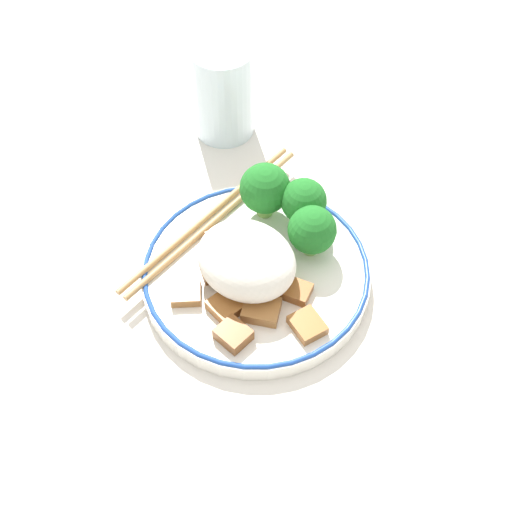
{
  "coord_description": "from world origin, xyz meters",
  "views": [
    {
      "loc": [
        -0.31,
        -0.26,
        0.56
      ],
      "look_at": [
        0.0,
        0.0,
        0.04
      ],
      "focal_mm": 50.0,
      "sensor_mm": 36.0,
      "label": 1
    }
  ],
  "objects": [
    {
      "name": "ground_plane",
      "position": [
        0.0,
        0.0,
        0.0
      ],
      "size": [
        3.0,
        3.0,
        0.0
      ],
      "primitive_type": "plane",
      "color": "silver"
    },
    {
      "name": "plate",
      "position": [
        0.0,
        0.0,
        0.01
      ],
      "size": [
        0.22,
        0.22,
        0.02
      ],
      "color": "white",
      "rests_on": "ground_plane"
    },
    {
      "name": "rice_mound",
      "position": [
        -0.01,
        -0.0,
        0.04
      ],
      "size": [
        0.08,
        0.1,
        0.05
      ],
      "color": "white",
      "rests_on": "plate"
    },
    {
      "name": "broccoli_back_left",
      "position": [
        0.05,
        -0.03,
        0.05
      ],
      "size": [
        0.05,
        0.05,
        0.05
      ],
      "color": "#7FB756",
      "rests_on": "plate"
    },
    {
      "name": "broccoli_back_center",
      "position": [
        0.07,
        0.0,
        0.05
      ],
      "size": [
        0.04,
        0.04,
        0.06
      ],
      "color": "#7FB756",
      "rests_on": "plate"
    },
    {
      "name": "broccoli_back_right",
      "position": [
        0.06,
        0.04,
        0.05
      ],
      "size": [
        0.05,
        0.05,
        0.06
      ],
      "color": "#7FB756",
      "rests_on": "plate"
    },
    {
      "name": "meat_near_front",
      "position": [
        -0.03,
        0.03,
        0.02
      ],
      "size": [
        0.04,
        0.04,
        0.01
      ],
      "color": "#995B28",
      "rests_on": "plate"
    },
    {
      "name": "meat_near_left",
      "position": [
        -0.02,
        -0.08,
        0.02
      ],
      "size": [
        0.03,
        0.04,
        0.01
      ],
      "color": "#995B28",
      "rests_on": "plate"
    },
    {
      "name": "meat_near_right",
      "position": [
        -0.06,
        0.03,
        0.02
      ],
      "size": [
        0.04,
        0.04,
        0.01
      ],
      "color": "#9E6633",
      "rests_on": "plate"
    },
    {
      "name": "meat_near_back",
      "position": [
        0.0,
        0.04,
        0.02
      ],
      "size": [
        0.03,
        0.04,
        0.01
      ],
      "color": "brown",
      "rests_on": "plate"
    },
    {
      "name": "meat_on_rice_edge",
      "position": [
        -0.04,
        -0.04,
        0.02
      ],
      "size": [
        0.04,
        0.04,
        0.01
      ],
      "color": "#9E6633",
      "rests_on": "plate"
    },
    {
      "name": "meat_mid_left",
      "position": [
        -0.07,
        -0.03,
        0.02
      ],
      "size": [
        0.03,
        0.03,
        0.01
      ],
      "color": "brown",
      "rests_on": "plate"
    },
    {
      "name": "meat_mid_right",
      "position": [
        -0.0,
        -0.04,
        0.02
      ],
      "size": [
        0.03,
        0.04,
        0.01
      ],
      "color": "brown",
      "rests_on": "plate"
    },
    {
      "name": "meat_far_scatter",
      "position": [
        -0.05,
        -0.01,
        0.02
      ],
      "size": [
        0.03,
        0.03,
        0.01
      ],
      "color": "#995B28",
      "rests_on": "plate"
    },
    {
      "name": "chopsticks",
      "position": [
        0.02,
        0.07,
        0.02
      ],
      "size": [
        0.24,
        0.02,
        0.01
      ],
      "color": "#AD8451",
      "rests_on": "plate"
    },
    {
      "name": "drinking_glass",
      "position": [
        0.14,
        0.16,
        0.05
      ],
      "size": [
        0.07,
        0.07,
        0.11
      ],
      "color": "silver",
      "rests_on": "ground_plane"
    }
  ]
}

